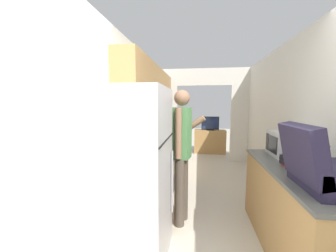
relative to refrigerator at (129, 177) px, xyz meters
name	(u,v)px	position (x,y,z in m)	size (l,w,h in m)	color
wall_left	(137,107)	(-0.32, 1.37, 0.65)	(0.38, 6.90, 2.50)	silver
wall_right	(305,128)	(2.00, 0.95, 0.39)	(0.06, 6.90, 2.50)	silver
wall_far_with_doorway	(204,109)	(0.80, 3.83, 0.56)	(2.74, 0.06, 2.50)	silver
counter_left	(160,160)	(-0.07, 2.05, -0.40)	(0.62, 3.09, 0.91)	#B2844C
counter_right	(297,212)	(1.67, 0.31, -0.40)	(0.62, 1.79, 0.91)	#B2844C
refrigerator	(129,177)	(0.00, 0.00, 0.00)	(0.77, 0.84, 1.71)	#B7B7BC
range_oven	(157,164)	(-0.06, 1.72, -0.40)	(0.66, 0.72, 1.05)	black
person	(182,152)	(0.45, 0.73, 0.08)	(0.56, 0.43, 1.73)	#4C4238
suitcase	(321,168)	(1.59, -0.18, 0.21)	(0.53, 0.56, 0.50)	#231E38
microwave	(287,144)	(1.76, 0.86, 0.20)	(0.38, 0.46, 0.30)	#B7B7BC
book_stack	(296,163)	(1.65, 0.35, 0.10)	(0.26, 0.30, 0.10)	red
tv_cabinet	(210,141)	(1.04, 4.73, -0.49)	(0.97, 0.42, 0.73)	#B2844C
television	(210,124)	(1.04, 4.69, 0.09)	(0.54, 0.16, 0.43)	black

